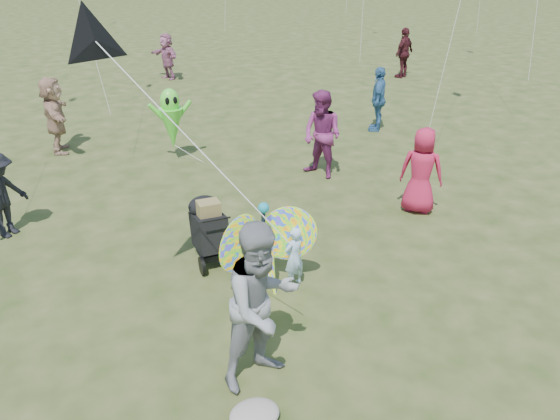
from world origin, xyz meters
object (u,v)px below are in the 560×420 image
(crowd_h, at_px, (404,53))
(butterfly_kite, at_px, (266,249))
(adult_man, at_px, (262,305))
(crowd_j, at_px, (167,56))
(crowd_a, at_px, (421,171))
(crowd_d, at_px, (55,115))
(jogging_stroller, at_px, (208,226))
(crowd_e, at_px, (322,135))
(child_girl, at_px, (294,257))
(crowd_c, at_px, (378,99))
(crowd_b, at_px, (1,195))
(alien_kite, at_px, (172,121))

(crowd_h, height_order, butterfly_kite, crowd_h)
(adult_man, relative_size, crowd_j, 1.22)
(crowd_a, xyz_separation_m, crowd_d, (-6.28, 6.19, 0.10))
(crowd_h, height_order, jogging_stroller, crowd_h)
(crowd_a, bearing_deg, crowd_e, -23.57)
(crowd_a, bearing_deg, child_girl, 67.63)
(crowd_c, bearing_deg, butterfly_kite, -5.53)
(crowd_e, relative_size, crowd_j, 1.13)
(crowd_j, distance_m, butterfly_kite, 14.72)
(crowd_b, distance_m, crowd_d, 4.39)
(alien_kite, bearing_deg, crowd_d, 145.70)
(crowd_e, bearing_deg, alien_kite, -153.53)
(crowd_b, distance_m, crowd_e, 6.37)
(crowd_a, distance_m, crowd_d, 8.82)
(child_girl, xyz_separation_m, crowd_e, (2.29, 3.74, 0.47))
(crowd_j, relative_size, alien_kite, 0.97)
(adult_man, bearing_deg, alien_kite, 68.68)
(child_girl, height_order, crowd_c, crowd_c)
(crowd_e, bearing_deg, child_girl, -57.08)
(crowd_d, height_order, alien_kite, crowd_d)
(crowd_a, height_order, crowd_j, crowd_j)
(crowd_d, bearing_deg, butterfly_kite, -158.11)
(crowd_h, xyz_separation_m, jogging_stroller, (-10.56, -10.30, -0.31))
(butterfly_kite, distance_m, alien_kite, 5.88)
(crowd_d, height_order, crowd_h, crowd_d)
(adult_man, xyz_separation_m, butterfly_kite, (0.70, 1.70, -0.34))
(crowd_j, xyz_separation_m, butterfly_kite, (-1.58, -14.64, -0.16))
(crowd_e, xyz_separation_m, crowd_j, (-1.13, 10.96, -0.11))
(crowd_d, height_order, jogging_stroller, crowd_d)
(child_girl, xyz_separation_m, crowd_a, (3.26, 1.46, 0.34))
(adult_man, distance_m, crowd_a, 5.36)
(crowd_d, bearing_deg, jogging_stroller, -159.42)
(crowd_j, bearing_deg, child_girl, -25.40)
(crowd_b, height_order, jogging_stroller, crowd_b)
(adult_man, distance_m, crowd_j, 16.50)
(crowd_c, distance_m, jogging_stroller, 7.91)
(crowd_d, distance_m, alien_kite, 3.03)
(adult_man, relative_size, crowd_c, 1.18)
(crowd_b, relative_size, crowd_e, 0.81)
(adult_man, bearing_deg, crowd_a, 18.41)
(crowd_b, xyz_separation_m, crowd_d, (1.04, 4.26, 0.15))
(crowd_a, relative_size, crowd_b, 1.07)
(crowd_d, height_order, butterfly_kite, crowd_d)
(crowd_a, relative_size, jogging_stroller, 1.53)
(crowd_a, distance_m, crowd_e, 2.49)
(crowd_c, distance_m, crowd_e, 3.78)
(jogging_stroller, distance_m, butterfly_kite, 1.28)
(crowd_h, bearing_deg, crowd_c, 24.71)
(jogging_stroller, bearing_deg, crowd_d, 107.69)
(crowd_c, bearing_deg, crowd_j, -117.67)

